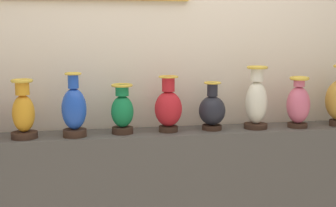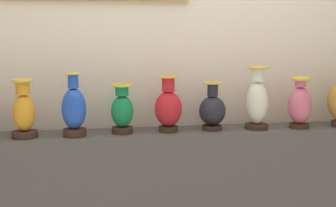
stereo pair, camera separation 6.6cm
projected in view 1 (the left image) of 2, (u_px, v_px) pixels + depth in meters
The scene contains 8 objects.
back_wall at pixel (161, 69), 2.86m from camera, with size 5.39×0.14×2.81m.
vase_amber at pixel (23, 113), 2.49m from camera, with size 0.15×0.15×0.35m.
vase_sapphire at pixel (74, 110), 2.54m from camera, with size 0.15×0.15×0.38m.
vase_emerald at pixel (122, 111), 2.62m from camera, with size 0.14×0.14×0.31m.
vase_crimson at pixel (168, 108), 2.68m from camera, with size 0.17×0.17×0.35m.
vase_onyx at pixel (212, 110), 2.74m from camera, with size 0.17×0.17×0.31m.
vase_ivory at pixel (256, 101), 2.77m from camera, with size 0.15×0.15×0.41m.
vase_rose at pixel (298, 104), 2.81m from camera, with size 0.15×0.15×0.34m.
Camera 1 is at (-0.48, -2.61, 1.60)m, focal length 45.90 mm.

